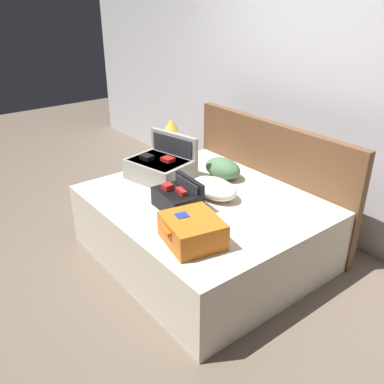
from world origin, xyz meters
TOP-DOWN VIEW (x-y plane):
  - ground_plane at (0.00, 0.00)m, footprint 12.00×12.00m
  - back_wall at (0.00, 1.65)m, footprint 8.00×0.10m
  - bed at (0.00, 0.40)m, footprint 1.87×1.58m
  - headboard at (0.00, 1.23)m, footprint 1.91×0.08m
  - hard_case_large at (-0.57, 0.36)m, footprint 0.63×0.55m
  - hard_case_medium at (0.47, -0.08)m, footprint 0.47×0.44m
  - hard_case_small at (0.00, 0.13)m, footprint 0.39×0.30m
  - pillow_near_headboard at (0.03, 0.50)m, footprint 0.48×0.33m
  - pillow_center_head at (-0.24, 0.83)m, footprint 0.39×0.29m
  - nightstand at (-1.22, 0.94)m, footprint 0.44×0.40m
  - table_lamp at (-1.22, 0.94)m, footprint 0.17×0.17m

SIDE VIEW (x-z plane):
  - ground_plane at x=0.00m, z-range 0.00..0.00m
  - nightstand at x=-1.22m, z-range 0.00..0.49m
  - bed at x=0.00m, z-range 0.00..0.56m
  - headboard at x=0.00m, z-range 0.00..1.07m
  - pillow_near_headboard at x=0.03m, z-range 0.56..0.72m
  - pillow_center_head at x=-0.24m, z-range 0.56..0.75m
  - hard_case_small at x=0.00m, z-range 0.54..0.77m
  - hard_case_medium at x=0.47m, z-range 0.56..0.75m
  - hard_case_large at x=-0.57m, z-range 0.49..0.88m
  - table_lamp at x=-1.22m, z-range 0.60..0.99m
  - back_wall at x=0.00m, z-range 0.00..2.60m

